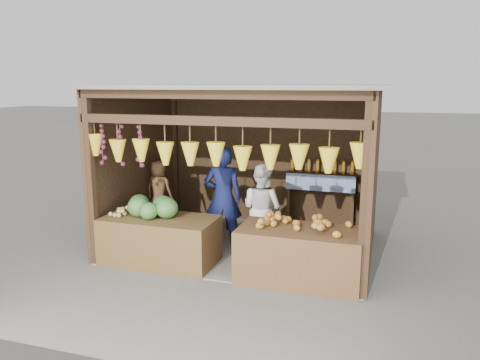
{
  "coord_description": "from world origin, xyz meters",
  "views": [
    {
      "loc": [
        2.14,
        -7.15,
        2.68
      ],
      "look_at": [
        -0.08,
        -0.1,
        1.15
      ],
      "focal_mm": 35.0,
      "sensor_mm": 36.0,
      "label": 1
    }
  ],
  "objects_px": {
    "man_standing": "(223,197)",
    "vendor_seated": "(159,190)",
    "counter_left": "(160,240)",
    "woman_standing": "(262,209)",
    "counter_right": "(299,255)"
  },
  "relations": [
    {
      "from": "man_standing",
      "to": "vendor_seated",
      "type": "distance_m",
      "value": 1.35
    },
    {
      "from": "counter_left",
      "to": "man_standing",
      "type": "relative_size",
      "value": 1.0
    },
    {
      "from": "counter_right",
      "to": "woman_standing",
      "type": "bearing_deg",
      "value": 129.75
    },
    {
      "from": "counter_left",
      "to": "woman_standing",
      "type": "xyz_separation_m",
      "value": [
        1.35,
        0.91,
        0.37
      ]
    },
    {
      "from": "woman_standing",
      "to": "counter_right",
      "type": "bearing_deg",
      "value": 153.05
    },
    {
      "from": "counter_left",
      "to": "vendor_seated",
      "type": "distance_m",
      "value": 1.47
    },
    {
      "from": "counter_left",
      "to": "man_standing",
      "type": "bearing_deg",
      "value": 54.21
    },
    {
      "from": "counter_right",
      "to": "woman_standing",
      "type": "distance_m",
      "value": 1.27
    },
    {
      "from": "counter_left",
      "to": "man_standing",
      "type": "height_order",
      "value": "man_standing"
    },
    {
      "from": "counter_left",
      "to": "vendor_seated",
      "type": "bearing_deg",
      "value": 117.02
    },
    {
      "from": "counter_left",
      "to": "woman_standing",
      "type": "height_order",
      "value": "woman_standing"
    },
    {
      "from": "woman_standing",
      "to": "man_standing",
      "type": "bearing_deg",
      "value": 20.3
    },
    {
      "from": "man_standing",
      "to": "woman_standing",
      "type": "distance_m",
      "value": 0.68
    },
    {
      "from": "man_standing",
      "to": "vendor_seated",
      "type": "bearing_deg",
      "value": -27.09
    },
    {
      "from": "vendor_seated",
      "to": "counter_left",
      "type": "bearing_deg",
      "value": 125.13
    }
  ]
}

